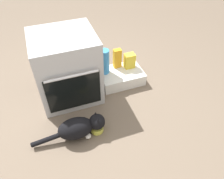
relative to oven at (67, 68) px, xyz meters
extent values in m
plane|color=#6B5B4C|center=(0.02, -0.44, -0.37)|extent=(8.00, 8.00, 0.00)
cube|color=#B7BABF|center=(0.00, 0.00, 0.00)|extent=(0.62, 0.57, 0.74)
cube|color=black|center=(0.00, -0.29, -0.09)|extent=(0.53, 0.01, 0.41)
cylinder|color=silver|center=(0.00, -0.32, 0.13)|extent=(0.50, 0.02, 0.02)
cube|color=white|center=(0.62, 0.01, -0.30)|extent=(0.51, 0.35, 0.14)
cylinder|color=#D1D14C|center=(0.13, -0.60, -0.34)|extent=(0.12, 0.12, 0.06)
sphere|color=brown|center=(0.13, -0.60, -0.32)|extent=(0.07, 0.07, 0.07)
ellipsoid|color=black|center=(-0.07, -0.59, -0.25)|extent=(0.33, 0.21, 0.20)
sphere|color=black|center=(0.13, -0.60, -0.24)|extent=(0.15, 0.15, 0.15)
cone|color=black|center=(0.13, -0.56, -0.18)|extent=(0.05, 0.05, 0.07)
cone|color=black|center=(0.13, -0.64, -0.18)|extent=(0.05, 0.05, 0.07)
cylinder|color=black|center=(-0.35, -0.59, -0.31)|extent=(0.28, 0.05, 0.09)
sphere|color=silver|center=(0.03, -0.54, -0.34)|extent=(0.06, 0.06, 0.06)
sphere|color=silver|center=(0.02, -0.65, -0.34)|extent=(0.06, 0.06, 0.06)
cube|color=yellow|center=(0.74, 0.07, -0.14)|extent=(0.12, 0.09, 0.18)
cube|color=orange|center=(0.61, 0.12, -0.11)|extent=(0.09, 0.06, 0.24)
cylinder|color=#388CD1|center=(0.43, 0.07, -0.08)|extent=(0.11, 0.11, 0.30)
camera|label=1|loc=(-0.16, -1.84, 1.37)|focal=34.70mm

